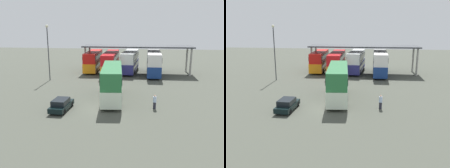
{
  "view_description": "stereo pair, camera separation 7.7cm",
  "coord_description": "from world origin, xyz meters",
  "views": [
    {
      "loc": [
        4.81,
        -26.05,
        9.41
      ],
      "look_at": [
        1.39,
        3.78,
        2.0
      ],
      "focal_mm": 38.87,
      "sensor_mm": 36.0,
      "label": 1
    },
    {
      "loc": [
        4.89,
        -26.04,
        9.41
      ],
      "look_at": [
        1.39,
        3.78,
        2.0
      ],
      "focal_mm": 38.87,
      "sensor_mm": 36.0,
      "label": 2
    }
  ],
  "objects": [
    {
      "name": "double_decker_far_right",
      "position": [
        2.92,
        22.49,
        2.3
      ],
      "size": [
        3.38,
        10.39,
        4.19
      ],
      "rotation": [
        0.0,
        0.0,
        1.48
      ],
      "color": "navy",
      "rests_on": "ground_plane"
    },
    {
      "name": "depot_canopy",
      "position": [
        4.3,
        21.92,
        5.01
      ],
      "size": [
        21.14,
        5.37,
        5.36
      ],
      "rotation": [
        0.0,
        0.0,
        -0.0
      ],
      "color": "#33353A",
      "rests_on": "ground_plane"
    },
    {
      "name": "ground_plane",
      "position": [
        0.0,
        0.0,
        0.0
      ],
      "size": [
        140.0,
        140.0,
        0.0
      ],
      "primitive_type": "plane",
      "color": "#43463D"
    },
    {
      "name": "double_decker_main",
      "position": [
        1.39,
        3.79,
        2.35
      ],
      "size": [
        3.29,
        10.25,
        4.3
      ],
      "rotation": [
        0.0,
        0.0,
        1.66
      ],
      "color": "silver",
      "rests_on": "ground_plane"
    },
    {
      "name": "double_decker_end_of_row",
      "position": [
        7.48,
        20.0,
        2.4
      ],
      "size": [
        2.73,
        10.15,
        4.38
      ],
      "rotation": [
        0.0,
        0.0,
        1.55
      ],
      "color": "navy",
      "rests_on": "ground_plane"
    },
    {
      "name": "pedestrian_waiting",
      "position": [
        6.65,
        0.6,
        0.82
      ],
      "size": [
        0.38,
        0.38,
        1.66
      ],
      "rotation": [
        0.0,
        0.0,
        1.95
      ],
      "color": "#262633",
      "rests_on": "ground_plane"
    },
    {
      "name": "parked_hatchback",
      "position": [
        -3.77,
        -1.08,
        0.67
      ],
      "size": [
        1.86,
        4.06,
        1.35
      ],
      "rotation": [
        0.0,
        0.0,
        1.52
      ],
      "color": "black",
      "rests_on": "ground_plane"
    },
    {
      "name": "double_decker_near_canopy",
      "position": [
        -4.7,
        23.02,
        2.2
      ],
      "size": [
        2.65,
        10.06,
        4.01
      ],
      "rotation": [
        0.0,
        0.0,
        1.59
      ],
      "color": "orange",
      "rests_on": "ground_plane"
    },
    {
      "name": "double_decker_mid_row",
      "position": [
        -0.87,
        21.19,
        2.24
      ],
      "size": [
        2.45,
        11.59,
        4.08
      ],
      "rotation": [
        0.0,
        0.0,
        1.57
      ],
      "color": "orange",
      "rests_on": "ground_plane"
    },
    {
      "name": "lamppost_tall",
      "position": [
        -10.53,
        13.41,
        5.74
      ],
      "size": [
        0.44,
        0.44,
        9.33
      ],
      "color": "#33353A",
      "rests_on": "ground_plane"
    }
  ]
}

